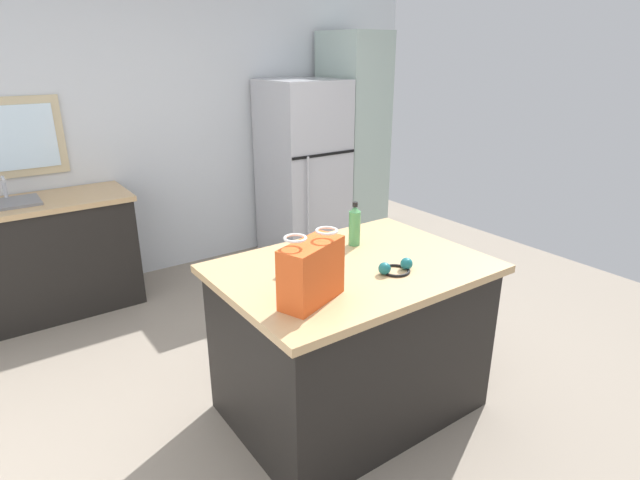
{
  "coord_description": "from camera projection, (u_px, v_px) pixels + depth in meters",
  "views": [
    {
      "loc": [
        -1.61,
        -2.04,
        1.96
      ],
      "look_at": [
        -0.03,
        0.2,
        0.94
      ],
      "focal_mm": 28.84,
      "sensor_mm": 36.0,
      "label": 1
    }
  ],
  "objects": [
    {
      "name": "bottle",
      "position": [
        355.0,
        226.0,
        2.95
      ],
      "size": [
        0.07,
        0.07,
        0.26
      ],
      "color": "#4C9956",
      "rests_on": "kitchen_island"
    },
    {
      "name": "ground",
      "position": [
        342.0,
        394.0,
        3.11
      ],
      "size": [
        6.28,
        6.28,
        0.0
      ],
      "primitive_type": "plane",
      "color": "gray"
    },
    {
      "name": "tall_cabinet",
      "position": [
        352.0,
        142.0,
        5.3
      ],
      "size": [
        0.48,
        0.67,
        2.13
      ],
      "color": "#9EB2A8",
      "rests_on": "ground"
    },
    {
      "name": "back_wall",
      "position": [
        169.0,
        130.0,
        4.59
      ],
      "size": [
        5.24,
        0.13,
        2.57
      ],
      "color": "silver",
      "rests_on": "ground"
    },
    {
      "name": "ear_defenders",
      "position": [
        396.0,
        268.0,
        2.62
      ],
      "size": [
        0.2,
        0.17,
        0.06
      ],
      "color": "black",
      "rests_on": "kitchen_island"
    },
    {
      "name": "kitchen_island",
      "position": [
        351.0,
        338.0,
        2.86
      ],
      "size": [
        1.4,
        1.0,
        0.89
      ],
      "color": "black",
      "rests_on": "ground"
    },
    {
      "name": "small_box",
      "position": [
        297.0,
        261.0,
        2.62
      ],
      "size": [
        0.15,
        0.13,
        0.11
      ],
      "primitive_type": "cube",
      "rotation": [
        0.0,
        0.0,
        0.37
      ],
      "color": "beige",
      "rests_on": "kitchen_island"
    },
    {
      "name": "sink_counter",
      "position": [
        48.0,
        256.0,
        3.96
      ],
      "size": [
        1.27,
        0.61,
        1.1
      ],
      "color": "black",
      "rests_on": "ground"
    },
    {
      "name": "refrigerator",
      "position": [
        303.0,
        170.0,
        5.04
      ],
      "size": [
        0.71,
        0.74,
        1.7
      ],
      "color": "#B7B7BC",
      "rests_on": "ground"
    },
    {
      "name": "shopping_bag",
      "position": [
        311.0,
        272.0,
        2.27
      ],
      "size": [
        0.36,
        0.25,
        0.33
      ],
      "color": "#DB511E",
      "rests_on": "kitchen_island"
    }
  ]
}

